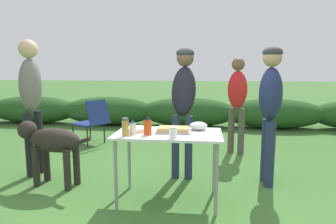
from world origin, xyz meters
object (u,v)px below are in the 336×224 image
(plate_stack, at_px, (137,129))
(dog, at_px, (51,142))
(folding_table, at_px, (168,140))
(mayo_bottle, at_px, (133,128))
(spice_jar, at_px, (125,127))
(standing_person_in_navy_coat, at_px, (237,96))
(hot_sauce_bottle, at_px, (148,126))
(paper_cup_stack, at_px, (173,132))
(standing_person_with_beanie, at_px, (270,101))
(standing_person_in_red_jacket, at_px, (31,92))
(camp_chair_green_behind_table, at_px, (92,120))
(standing_person_in_gray_fleece, at_px, (184,94))
(food_tray, at_px, (173,130))
(mixing_bowl, at_px, (198,126))

(plate_stack, relative_size, dog, 0.24)
(folding_table, height_order, mayo_bottle, mayo_bottle)
(spice_jar, xyz_separation_m, standing_person_in_navy_coat, (1.31, 2.12, 0.13))
(mayo_bottle, height_order, hot_sauce_bottle, hot_sauce_bottle)
(hot_sauce_bottle, bearing_deg, spice_jar, -162.44)
(paper_cup_stack, relative_size, dog, 0.10)
(standing_person_with_beanie, xyz_separation_m, standing_person_in_red_jacket, (-2.99, -0.03, 0.07))
(mayo_bottle, xyz_separation_m, standing_person_with_beanie, (1.49, 0.74, 0.21))
(dog, distance_m, camp_chair_green_behind_table, 1.93)
(standing_person_with_beanie, distance_m, dog, 2.66)
(paper_cup_stack, distance_m, standing_person_in_navy_coat, 2.31)
(spice_jar, height_order, dog, spice_jar)
(spice_jar, distance_m, camp_chair_green_behind_table, 2.71)
(folding_table, bearing_deg, dog, 169.32)
(mayo_bottle, distance_m, standing_person_in_gray_fleece, 1.05)
(folding_table, relative_size, standing_person_with_beanie, 0.67)
(mayo_bottle, distance_m, dog, 1.20)
(mayo_bottle, relative_size, dog, 0.14)
(folding_table, bearing_deg, hot_sauce_bottle, -149.00)
(food_tray, xyz_separation_m, standing_person_in_gray_fleece, (0.05, 0.77, 0.31))
(standing_person_with_beanie, bearing_deg, mixing_bowl, -63.70)
(mixing_bowl, bearing_deg, plate_stack, -167.43)
(mayo_bottle, distance_m, hot_sauce_bottle, 0.15)
(folding_table, bearing_deg, spice_jar, -155.63)
(standing_person_in_gray_fleece, distance_m, dog, 1.73)
(food_tray, relative_size, mixing_bowl, 1.84)
(hot_sauce_bottle, distance_m, standing_person_with_beanie, 1.54)
(standing_person_in_red_jacket, xyz_separation_m, camp_chair_green_behind_table, (0.18, 1.60, -0.63))
(spice_jar, height_order, hot_sauce_bottle, hot_sauce_bottle)
(spice_jar, relative_size, standing_person_in_gray_fleece, 0.11)
(plate_stack, height_order, dog, plate_stack)
(paper_cup_stack, bearing_deg, mayo_bottle, 166.22)
(camp_chair_green_behind_table, bearing_deg, paper_cup_stack, -115.34)
(mixing_bowl, height_order, standing_person_in_red_jacket, standing_person_in_red_jacket)
(standing_person_with_beanie, height_order, camp_chair_green_behind_table, standing_person_with_beanie)
(folding_table, relative_size, standing_person_in_red_jacket, 0.63)
(folding_table, height_order, dog, dog)
(mayo_bottle, height_order, standing_person_in_navy_coat, standing_person_in_navy_coat)
(mixing_bowl, height_order, standing_person_in_gray_fleece, standing_person_in_gray_fleece)
(folding_table, distance_m, standing_person_in_red_jacket, 1.99)
(food_tray, relative_size, camp_chair_green_behind_table, 0.43)
(paper_cup_stack, bearing_deg, standing_person_in_gray_fleece, 88.19)
(paper_cup_stack, xyz_separation_m, dog, (-1.52, 0.49, -0.27))
(food_tray, height_order, mayo_bottle, mayo_bottle)
(mixing_bowl, distance_m, standing_person_in_red_jacket, 2.21)
(standing_person_in_red_jacket, bearing_deg, dog, -110.22)
(mayo_bottle, xyz_separation_m, hot_sauce_bottle, (0.15, -0.00, 0.02))
(plate_stack, xyz_separation_m, paper_cup_stack, (0.42, -0.27, 0.03))
(spice_jar, bearing_deg, mixing_bowl, 27.76)
(standing_person_in_gray_fleece, bearing_deg, folding_table, -93.48)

